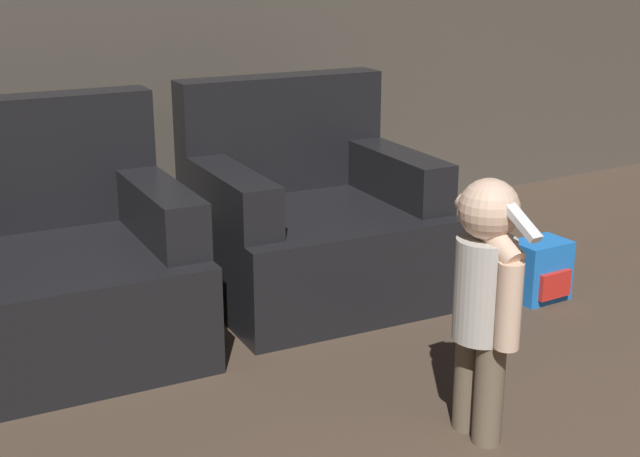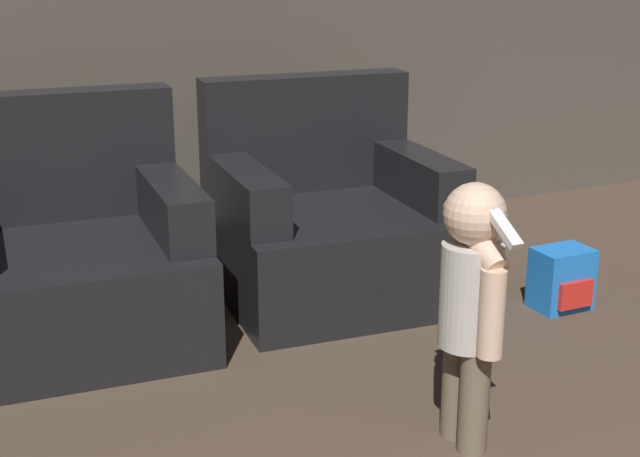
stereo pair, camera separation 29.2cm
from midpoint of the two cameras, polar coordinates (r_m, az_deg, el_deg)
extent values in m
cube|color=black|center=(3.34, -13.07, -4.05)|extent=(0.96, 0.91, 0.38)
cube|color=black|center=(3.54, -14.39, 4.53)|extent=(0.91, 0.22, 0.49)
cube|color=black|center=(3.31, -7.05, 1.43)|extent=(0.21, 0.70, 0.20)
cube|color=black|center=(3.68, 3.15, -1.56)|extent=(0.97, 0.91, 0.38)
cube|color=black|center=(3.87, 1.20, 6.16)|extent=(0.91, 0.23, 0.49)
cube|color=black|center=(3.46, -2.43, 2.29)|extent=(0.21, 0.70, 0.20)
cube|color=black|center=(3.75, 8.44, 3.32)|extent=(0.21, 0.70, 0.20)
cylinder|color=brown|center=(2.71, 11.84, -9.96)|extent=(0.09, 0.09, 0.32)
cylinder|color=brown|center=(2.65, 13.02, -10.81)|extent=(0.09, 0.09, 0.32)
cylinder|color=#B7B2A8|center=(2.55, 12.87, -4.25)|extent=(0.17, 0.17, 0.30)
sphere|color=beige|center=(2.48, 13.24, 0.86)|extent=(0.17, 0.17, 0.17)
cylinder|color=beige|center=(2.48, 14.29, -5.35)|extent=(0.07, 0.07, 0.25)
cylinder|color=beige|center=(2.49, 13.25, -0.45)|extent=(0.07, 0.25, 0.19)
cube|color=white|center=(2.40, 14.96, 0.26)|extent=(0.04, 0.16, 0.10)
cube|color=blue|center=(3.74, 17.37, -3.11)|extent=(0.22, 0.16, 0.25)
cube|color=red|center=(3.70, 18.25, -4.08)|extent=(0.16, 0.02, 0.11)
camera|label=1|loc=(0.15, -87.14, 0.91)|focal=50.00mm
camera|label=2|loc=(0.15, 92.86, -0.91)|focal=50.00mm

